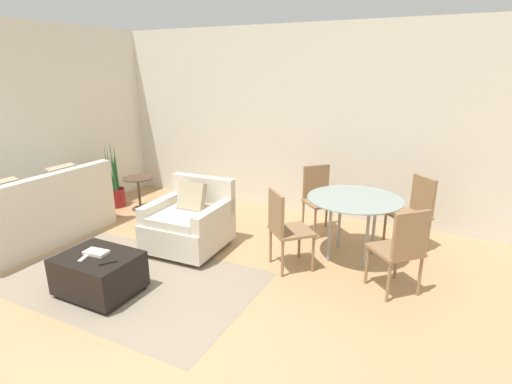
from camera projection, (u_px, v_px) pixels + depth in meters
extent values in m
plane|color=tan|center=(113.00, 344.00, 3.25)|extent=(20.00, 20.00, 0.00)
cube|color=silver|center=(288.00, 121.00, 6.01)|extent=(12.00, 0.06, 2.75)
cube|color=silver|center=(25.00, 128.00, 5.36)|extent=(0.06, 12.00, 2.75)
cube|color=gray|center=(131.00, 280.00, 4.21)|extent=(2.64, 1.64, 0.00)
cube|color=brown|center=(86.00, 309.00, 3.71)|extent=(2.58, 0.06, 0.00)
cube|color=brown|center=(106.00, 296.00, 3.91)|extent=(2.58, 0.06, 0.00)
cube|color=brown|center=(123.00, 285.00, 4.11)|extent=(2.58, 0.06, 0.00)
cube|color=brown|center=(139.00, 275.00, 4.31)|extent=(2.58, 0.06, 0.00)
cube|color=brown|center=(153.00, 266.00, 4.51)|extent=(2.58, 0.06, 0.00)
cube|color=brown|center=(166.00, 257.00, 4.71)|extent=(2.58, 0.06, 0.00)
cube|color=beige|center=(31.00, 226.00, 5.08)|extent=(0.86, 2.02, 0.44)
cube|color=beige|center=(44.00, 196.00, 4.79)|extent=(0.14, 2.02, 0.48)
cube|color=beige|center=(87.00, 181.00, 5.78)|extent=(0.79, 0.12, 0.26)
cube|color=tan|center=(60.00, 180.00, 5.28)|extent=(0.19, 0.40, 0.41)
cube|color=tan|center=(0.00, 197.00, 4.59)|extent=(0.19, 0.40, 0.41)
cube|color=beige|center=(188.00, 232.00, 4.88)|extent=(0.89, 0.93, 0.34)
cube|color=beige|center=(186.00, 216.00, 4.79)|extent=(0.64, 0.80, 0.10)
cube|color=beige|center=(204.00, 193.00, 5.11)|extent=(0.86, 0.15, 0.44)
cube|color=beige|center=(162.00, 207.00, 4.95)|extent=(0.15, 0.83, 0.20)
cube|color=beige|center=(214.00, 215.00, 4.66)|extent=(0.15, 0.83, 0.20)
cylinder|color=brown|center=(147.00, 253.00, 4.76)|extent=(0.05, 0.05, 0.06)
cylinder|color=brown|center=(197.00, 265.00, 4.49)|extent=(0.05, 0.05, 0.06)
cylinder|color=brown|center=(183.00, 231.00, 5.40)|extent=(0.05, 0.05, 0.06)
cylinder|color=brown|center=(228.00, 240.00, 5.13)|extent=(0.05, 0.05, 0.06)
cube|color=tan|center=(192.00, 196.00, 4.86)|extent=(0.35, 0.21, 0.36)
cube|color=black|center=(99.00, 272.00, 3.92)|extent=(0.74, 0.59, 0.37)
cylinder|color=black|center=(58.00, 295.00, 3.91)|extent=(0.04, 0.04, 0.04)
cylinder|color=black|center=(106.00, 312.00, 3.63)|extent=(0.04, 0.04, 0.04)
cylinder|color=black|center=(97.00, 273.00, 4.33)|extent=(0.04, 0.04, 0.04)
cylinder|color=black|center=(143.00, 287.00, 4.05)|extent=(0.04, 0.04, 0.04)
cube|color=beige|center=(96.00, 252.00, 3.89)|extent=(0.24, 0.16, 0.03)
cube|color=black|center=(108.00, 262.00, 3.72)|extent=(0.12, 0.16, 0.01)
cube|color=#B7B7BC|center=(84.00, 257.00, 3.82)|extent=(0.09, 0.17, 0.01)
cylinder|color=maroon|center=(114.00, 197.00, 6.45)|extent=(0.34, 0.34, 0.28)
cylinder|color=black|center=(114.00, 190.00, 6.41)|extent=(0.31, 0.31, 0.02)
cone|color=#286033|center=(113.00, 165.00, 6.27)|extent=(0.05, 0.10, 0.81)
cone|color=#286033|center=(116.00, 167.00, 6.33)|extent=(0.07, 0.07, 0.71)
cone|color=#286033|center=(115.00, 171.00, 6.37)|extent=(0.14, 0.06, 0.56)
cone|color=#286033|center=(114.00, 167.00, 6.39)|extent=(0.14, 0.08, 0.68)
cone|color=#286033|center=(110.00, 173.00, 6.37)|extent=(0.06, 0.10, 0.53)
cone|color=#286033|center=(109.00, 169.00, 6.31)|extent=(0.06, 0.10, 0.65)
cone|color=#286033|center=(107.00, 168.00, 6.27)|extent=(0.13, 0.11, 0.72)
cone|color=#286033|center=(110.00, 172.00, 6.29)|extent=(0.11, 0.06, 0.58)
cone|color=#286033|center=(113.00, 173.00, 6.25)|extent=(0.06, 0.08, 0.57)
cylinder|color=#4C3828|center=(138.00, 178.00, 6.19)|extent=(0.47, 0.47, 0.02)
cylinder|color=#4C3828|center=(139.00, 193.00, 6.26)|extent=(0.04, 0.04, 0.49)
cylinder|color=#4C3828|center=(141.00, 208.00, 6.34)|extent=(0.26, 0.26, 0.02)
cylinder|color=#8C9E99|center=(355.00, 198.00, 4.53)|extent=(1.07, 1.07, 0.01)
cylinder|color=#99999E|center=(330.00, 232.00, 4.55)|extent=(0.04, 0.04, 0.72)
cylinder|color=#99999E|center=(367.00, 238.00, 4.37)|extent=(0.04, 0.04, 0.72)
cylinder|color=#99999E|center=(339.00, 220.00, 4.90)|extent=(0.04, 0.04, 0.72)
cylinder|color=#99999E|center=(374.00, 225.00, 4.73)|extent=(0.04, 0.04, 0.72)
cube|color=#93704C|center=(292.00, 231.00, 4.38)|extent=(0.59, 0.59, 0.03)
cube|color=#93704C|center=(276.00, 212.00, 4.25)|extent=(0.29, 0.29, 0.45)
cylinder|color=#93704C|center=(313.00, 254.00, 4.34)|extent=(0.03, 0.03, 0.42)
cylinder|color=#93704C|center=(299.00, 241.00, 4.67)|extent=(0.03, 0.03, 0.42)
cylinder|color=#93704C|center=(282.00, 259.00, 4.23)|extent=(0.03, 0.03, 0.42)
cylinder|color=#93704C|center=(271.00, 245.00, 4.56)|extent=(0.03, 0.03, 0.42)
cube|color=#93704C|center=(395.00, 250.00, 3.92)|extent=(0.59, 0.59, 0.03)
cube|color=#93704C|center=(411.00, 235.00, 3.68)|extent=(0.29, 0.29, 0.45)
cylinder|color=#93704C|center=(396.00, 260.00, 4.20)|extent=(0.03, 0.03, 0.42)
cylinder|color=#93704C|center=(367.00, 265.00, 4.09)|extent=(0.03, 0.03, 0.42)
cylinder|color=#93704C|center=(420.00, 276.00, 3.88)|extent=(0.03, 0.03, 0.42)
cylinder|color=#93704C|center=(388.00, 282.00, 3.77)|extent=(0.03, 0.03, 0.42)
cube|color=#93704C|center=(322.00, 202.00, 5.31)|extent=(0.59, 0.59, 0.03)
cube|color=#93704C|center=(316.00, 181.00, 5.41)|extent=(0.29, 0.29, 0.45)
cylinder|color=#93704C|center=(315.00, 224.00, 5.16)|extent=(0.03, 0.03, 0.42)
cylinder|color=#93704C|center=(340.00, 221.00, 5.27)|extent=(0.03, 0.03, 0.42)
cylinder|color=#93704C|center=(303.00, 215.00, 5.48)|extent=(0.03, 0.03, 0.42)
cylinder|color=#93704C|center=(326.00, 212.00, 5.59)|extent=(0.03, 0.03, 0.42)
cube|color=#93704C|center=(408.00, 215.00, 4.85)|extent=(0.59, 0.59, 0.03)
cube|color=#93704C|center=(423.00, 195.00, 4.83)|extent=(0.29, 0.29, 0.45)
cylinder|color=#93704C|center=(385.00, 229.00, 5.02)|extent=(0.03, 0.03, 0.42)
cylinder|color=#93704C|center=(403.00, 240.00, 4.70)|extent=(0.03, 0.03, 0.42)
cylinder|color=#93704C|center=(408.00, 225.00, 5.13)|extent=(0.03, 0.03, 0.42)
cylinder|color=#93704C|center=(428.00, 236.00, 4.81)|extent=(0.03, 0.03, 0.42)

